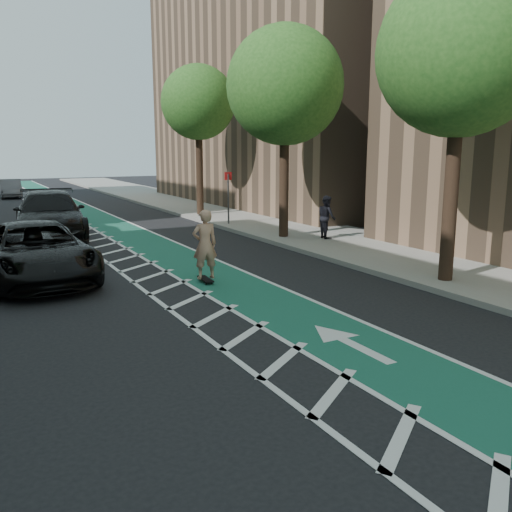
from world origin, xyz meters
TOP-DOWN VIEW (x-y plane):
  - ground at (0.00, 0.00)m, footprint 120.00×120.00m
  - bike_lane at (3.00, 10.00)m, footprint 2.00×90.00m
  - buffer_strip at (1.50, 10.00)m, footprint 1.40×90.00m
  - sidewalk_right at (9.50, 10.00)m, footprint 5.00×90.00m
  - curb_right at (7.05, 10.00)m, footprint 0.12×90.00m
  - building_right_far at (17.50, 20.00)m, footprint 14.00×22.00m
  - tree_r_b at (7.90, 0.00)m, footprint 4.20×4.20m
  - tree_r_c at (7.90, 8.00)m, footprint 4.20×4.20m
  - tree_r_d at (7.90, 16.00)m, footprint 4.20×4.20m
  - sign_post at (7.60, 12.00)m, footprint 0.35×0.08m
  - skateboard at (2.51, 2.84)m, footprint 0.30×0.82m
  - skateboarder at (2.51, 2.84)m, footprint 0.71×0.50m
  - suv_near at (-1.37, 5.28)m, footprint 2.74×5.69m
  - suv_far at (0.00, 12.55)m, footprint 3.29×6.60m
  - car_grey at (0.20, 33.28)m, footprint 1.56×4.09m
  - pedestrian at (9.11, 6.53)m, footprint 0.76×0.90m
  - barrel_a at (-2.20, 6.33)m, footprint 0.67×0.67m
  - barrel_b at (-2.00, 9.50)m, footprint 0.72×0.72m

SIDE VIEW (x-z plane):
  - ground at x=0.00m, z-range 0.00..0.00m
  - buffer_strip at x=1.50m, z-range 0.00..0.01m
  - bike_lane at x=3.00m, z-range 0.00..0.01m
  - sidewalk_right at x=9.50m, z-range 0.00..0.15m
  - curb_right at x=7.05m, z-range 0.00..0.16m
  - skateboard at x=2.51m, z-range 0.03..0.14m
  - barrel_a at x=-2.20m, z-range -0.03..0.88m
  - barrel_b at x=-2.00m, z-range -0.03..0.96m
  - car_grey at x=0.20m, z-range 0.00..1.33m
  - suv_near at x=-1.37m, z-range 0.00..1.56m
  - suv_far at x=0.00m, z-range 0.00..1.84m
  - pedestrian at x=9.11m, z-range 0.15..1.78m
  - skateboarder at x=2.51m, z-range 0.11..1.95m
  - sign_post at x=7.60m, z-range 0.11..2.59m
  - tree_r_b at x=7.90m, z-range 1.82..9.72m
  - tree_r_c at x=7.90m, z-range 1.82..9.72m
  - tree_r_d at x=7.90m, z-range 1.82..9.72m
  - building_right_far at x=17.50m, z-range 0.00..19.00m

